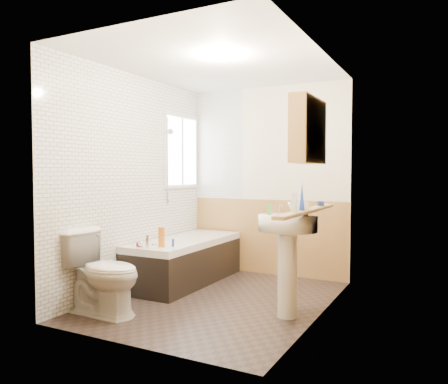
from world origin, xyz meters
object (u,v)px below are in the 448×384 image
Objects in this scene: bathtub at (185,259)px; sink at (287,245)px; medicine_cabinet at (308,131)px; toilet at (102,273)px; pine_shelf at (308,211)px.

bathtub is 1.58× the size of sink.
medicine_cabinet is at bearing 17.69° from sink.
toilet is at bearing -154.01° from sink.
bathtub is 2.56× the size of medicine_cabinet.
pine_shelf is 0.73m from medicine_cabinet.
bathtub is at bearing 160.34° from medicine_cabinet.
sink reaches higher than pine_shelf.
sink is 1.62× the size of medicine_cabinet.
toilet is at bearing -155.98° from medicine_cabinet.
pine_shelf is at bearing -69.97° from medicine_cabinet.
pine_shelf is 2.34× the size of medicine_cabinet.
bathtub is 1.76m from sink.
toilet is (-0.03, -1.41, 0.12)m from bathtub.
sink is 0.69× the size of pine_shelf.
bathtub is 1.09× the size of pine_shelf.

